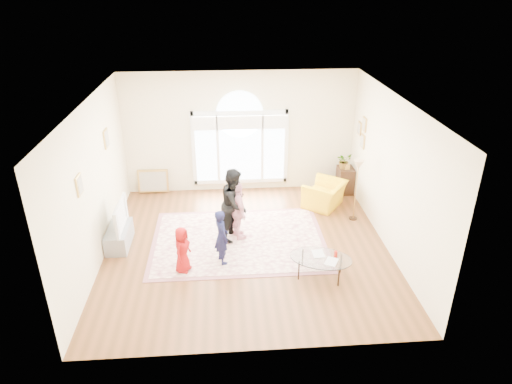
{
  "coord_description": "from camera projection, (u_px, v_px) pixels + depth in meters",
  "views": [
    {
      "loc": [
        -0.44,
        -8.35,
        5.34
      ],
      "look_at": [
        0.22,
        0.3,
        1.17
      ],
      "focal_mm": 32.0,
      "sensor_mm": 36.0,
      "label": 1
    }
  ],
  "objects": [
    {
      "name": "potted_plant",
      "position": [
        344.0,
        161.0,
        11.93
      ],
      "size": [
        0.49,
        0.47,
        0.43
      ],
      "primitive_type": "imported",
      "rotation": [
        0.0,
        0.0,
        0.43
      ],
      "color": "#33722D",
      "rests_on": "plant_pedestal"
    },
    {
      "name": "coffee_table",
      "position": [
        321.0,
        258.0,
        8.75
      ],
      "size": [
        1.38,
        1.11,
        0.54
      ],
      "rotation": [
        0.0,
        0.0,
        -0.33
      ],
      "color": "silver",
      "rests_on": "ground"
    },
    {
      "name": "leaning_picture",
      "position": [
        154.0,
        193.0,
        12.3
      ],
      "size": [
        0.8,
        0.14,
        0.62
      ],
      "primitive_type": "cube",
      "rotation": [
        -0.14,
        0.0,
        0.0
      ],
      "color": "tan",
      "rests_on": "ground"
    },
    {
      "name": "child_navy",
      "position": [
        221.0,
        237.0,
        9.08
      ],
      "size": [
        0.41,
        0.5,
        1.17
      ],
      "primitive_type": "imported",
      "rotation": [
        0.0,
        0.0,
        1.93
      ],
      "color": "#15173B",
      "rests_on": "area_rug"
    },
    {
      "name": "ground",
      "position": [
        247.0,
        247.0,
        9.85
      ],
      "size": [
        6.0,
        6.0,
        0.0
      ],
      "primitive_type": "plane",
      "color": "#563419",
      "rests_on": "ground"
    },
    {
      "name": "room_shell",
      "position": [
        241.0,
        136.0,
        11.72
      ],
      "size": [
        6.0,
        6.0,
        6.0
      ],
      "color": "beige",
      "rests_on": "ground"
    },
    {
      "name": "rug_border",
      "position": [
        239.0,
        240.0,
        10.09
      ],
      "size": [
        3.8,
        2.8,
        0.01
      ],
      "primitive_type": "cube",
      "color": "#90565B",
      "rests_on": "ground"
    },
    {
      "name": "plant_pedestal",
      "position": [
        342.0,
        180.0,
        12.18
      ],
      "size": [
        0.2,
        0.2,
        0.7
      ],
      "primitive_type": "cylinder",
      "color": "white",
      "rests_on": "ground"
    },
    {
      "name": "area_rug",
      "position": [
        239.0,
        240.0,
        10.09
      ],
      "size": [
        3.6,
        2.6,
        0.02
      ],
      "primitive_type": "cube",
      "color": "beige",
      "rests_on": "ground"
    },
    {
      "name": "child_red",
      "position": [
        182.0,
        250.0,
        8.86
      ],
      "size": [
        0.45,
        0.54,
        0.95
      ],
      "primitive_type": "imported",
      "rotation": [
        0.0,
        0.0,
        1.21
      ],
      "color": "#9E1011",
      "rests_on": "area_rug"
    },
    {
      "name": "television",
      "position": [
        116.0,
        216.0,
        9.62
      ],
      "size": [
        0.17,
        1.04,
        0.6
      ],
      "color": "black",
      "rests_on": "tv_console"
    },
    {
      "name": "floor_lamp",
      "position": [
        358.0,
        170.0,
        10.44
      ],
      "size": [
        0.26,
        0.26,
        1.51
      ],
      "color": "black",
      "rests_on": "ground"
    },
    {
      "name": "side_cabinet",
      "position": [
        345.0,
        180.0,
        12.2
      ],
      "size": [
        0.4,
        0.5,
        0.7
      ],
      "primitive_type": "cube",
      "color": "black",
      "rests_on": "ground"
    },
    {
      "name": "child_black",
      "position": [
        235.0,
        204.0,
        9.88
      ],
      "size": [
        0.88,
        0.97,
        1.62
      ],
      "primitive_type": "imported",
      "rotation": [
        0.0,
        0.0,
        1.15
      ],
      "color": "black",
      "rests_on": "area_rug"
    },
    {
      "name": "tv_console",
      "position": [
        119.0,
        237.0,
        9.84
      ],
      "size": [
        0.45,
        1.0,
        0.42
      ],
      "primitive_type": "cube",
      "color": "gray",
      "rests_on": "ground"
    },
    {
      "name": "armchair",
      "position": [
        325.0,
        194.0,
        11.46
      ],
      "size": [
        1.29,
        1.31,
        0.65
      ],
      "primitive_type": "imported",
      "rotation": [
        0.0,
        0.0,
        4.08
      ],
      "color": "yellow",
      "rests_on": "ground"
    },
    {
      "name": "child_pink",
      "position": [
        238.0,
        211.0,
        9.89
      ],
      "size": [
        0.55,
        0.84,
        1.33
      ],
      "primitive_type": "imported",
      "rotation": [
        0.0,
        0.0,
        1.88
      ],
      "color": "#F4A5B4",
      "rests_on": "area_rug"
    }
  ]
}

